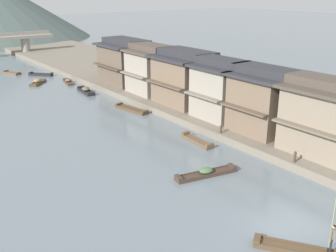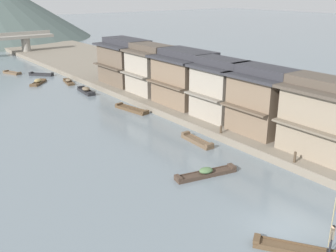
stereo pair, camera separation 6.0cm
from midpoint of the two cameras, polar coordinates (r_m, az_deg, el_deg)
ground_plane at (r=24.96m, az=16.89°, el=-13.86°), size 400.00×400.00×0.00m
riverbank_right at (r=54.64m, az=1.21°, el=5.72°), size 18.00×110.00×0.70m
boat_foreground_poled at (r=22.98m, az=19.11°, el=-16.90°), size 3.59×4.77×0.43m
boatman_person at (r=22.39m, az=22.91°, el=-14.47°), size 0.50×0.41×3.04m
boat_moored_nearest at (r=54.14m, az=-12.01°, el=5.10°), size 1.50×4.40×0.81m
boat_moored_second at (r=70.12m, az=-21.99°, el=7.23°), size 2.29×3.67×0.43m
boat_moored_third at (r=29.68m, az=5.54°, el=-6.91°), size 5.06×1.93×0.67m
boat_moored_far at (r=45.28m, az=-5.42°, el=2.44°), size 1.87×4.96×0.46m
boat_midriver_drifting at (r=67.03m, az=-18.18°, el=7.19°), size 3.37×3.58×0.52m
boat_midriver_upstream at (r=60.51m, az=-14.46°, el=6.35°), size 1.71×4.06×0.66m
boat_upstream_distant at (r=35.74m, az=4.24°, el=-2.22°), size 1.13×3.96×0.53m
boat_crossing_west at (r=61.21m, az=-18.61°, el=6.14°), size 3.41×3.65×0.76m
house_waterfront_nearest at (r=33.41m, az=22.12°, el=1.20°), size 5.73×6.82×6.14m
house_waterfront_second at (r=36.78m, az=13.59°, el=3.71°), size 5.50×6.01×6.14m
house_waterfront_tall at (r=40.24m, az=7.62°, el=5.44°), size 5.39×5.79×6.14m
house_waterfront_narrow at (r=45.25m, az=2.69°, el=7.14°), size 6.88×7.19×6.14m
house_waterfront_far at (r=50.06m, az=-2.53°, el=8.36°), size 6.00×6.13×6.14m
house_waterfront_end at (r=55.83m, az=-6.13°, el=9.42°), size 6.88×7.79×6.14m
mooring_post_dock_near at (r=31.56m, az=18.08°, el=-4.35°), size 0.20×0.20×0.87m
mooring_post_dock_mid at (r=36.34m, az=7.71°, el=-0.50°), size 0.20×0.20×0.71m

